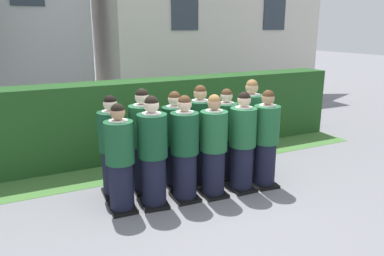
{
  "coord_description": "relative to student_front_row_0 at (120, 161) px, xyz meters",
  "views": [
    {
      "loc": [
        -2.53,
        -4.78,
        2.58
      ],
      "look_at": [
        0.0,
        0.29,
        1.05
      ],
      "focal_mm": 34.96,
      "sensor_mm": 36.0,
      "label": 1
    }
  ],
  "objects": [
    {
      "name": "ground_plane",
      "position": [
        1.22,
        -0.11,
        -0.75
      ],
      "size": [
        60.0,
        60.0,
        0.0
      ],
      "primitive_type": "plane",
      "color": "slate"
    },
    {
      "name": "student_front_row_0",
      "position": [
        0.0,
        0.0,
        0.0
      ],
      "size": [
        0.41,
        0.47,
        1.59
      ],
      "color": "black",
      "rests_on": "ground"
    },
    {
      "name": "student_front_row_1",
      "position": [
        0.47,
        -0.06,
        0.04
      ],
      "size": [
        0.45,
        0.55,
        1.66
      ],
      "color": "black",
      "rests_on": "ground"
    },
    {
      "name": "student_front_row_2",
      "position": [
        0.98,
        -0.07,
        0.02
      ],
      "size": [
        0.42,
        0.52,
        1.63
      ],
      "color": "black",
      "rests_on": "ground"
    },
    {
      "name": "student_front_row_3",
      "position": [
        1.44,
        -0.14,
        0.02
      ],
      "size": [
        0.42,
        0.48,
        1.62
      ],
      "color": "black",
      "rests_on": "ground"
    },
    {
      "name": "student_front_row_4",
      "position": [
        1.95,
        -0.16,
        0.02
      ],
      "size": [
        0.42,
        0.47,
        1.62
      ],
      "color": "black",
      "rests_on": "ground"
    },
    {
      "name": "student_front_row_5",
      "position": [
        2.39,
        -0.19,
        0.02
      ],
      "size": [
        0.43,
        0.51,
        1.62
      ],
      "color": "black",
      "rests_on": "ground"
    },
    {
      "name": "student_rear_row_0",
      "position": [
        0.04,
        0.57,
        0.01
      ],
      "size": [
        0.42,
        0.48,
        1.61
      ],
      "color": "black",
      "rests_on": "ground"
    },
    {
      "name": "student_rear_row_1",
      "position": [
        0.52,
        0.49,
        0.05
      ],
      "size": [
        0.44,
        0.51,
        1.68
      ],
      "color": "black",
      "rests_on": "ground"
    },
    {
      "name": "student_rear_row_2",
      "position": [
        1.06,
        0.48,
        0.01
      ],
      "size": [
        0.42,
        0.46,
        1.6
      ],
      "color": "black",
      "rests_on": "ground"
    },
    {
      "name": "student_rear_row_3",
      "position": [
        1.51,
        0.45,
        0.04
      ],
      "size": [
        0.44,
        0.53,
        1.67
      ],
      "color": "black",
      "rests_on": "ground"
    },
    {
      "name": "student_rear_row_4",
      "position": [
        1.98,
        0.4,
        0.0
      ],
      "size": [
        0.41,
        0.51,
        1.59
      ],
      "color": "black",
      "rests_on": "ground"
    },
    {
      "name": "student_rear_row_5",
      "position": [
        2.47,
        0.36,
        0.06
      ],
      "size": [
        0.45,
        0.53,
        1.72
      ],
      "color": "black",
      "rests_on": "ground"
    },
    {
      "name": "hedge",
      "position": [
        1.22,
        2.23,
        0.02
      ],
      "size": [
        9.01,
        0.7,
        1.56
      ],
      "color": "#214C1E",
      "rests_on": "ground"
    },
    {
      "name": "lawn_strip",
      "position": [
        1.22,
        1.43,
        -0.75
      ],
      "size": [
        9.01,
        0.9,
        0.01
      ],
      "primitive_type": "cube",
      "color": "#477A38",
      "rests_on": "ground"
    }
  ]
}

